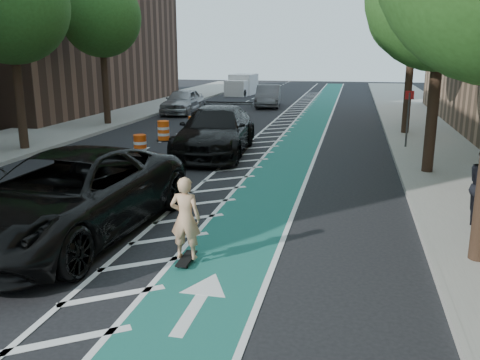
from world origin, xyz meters
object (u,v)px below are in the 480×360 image
(suv_far, at_px, (216,131))
(barrel_a, at_px, (140,146))
(skateboarder, at_px, (185,218))
(suv_near, at_px, (68,195))

(suv_far, distance_m, barrel_a, 3.06)
(skateboarder, bearing_deg, suv_near, -17.85)
(skateboarder, relative_size, barrel_a, 1.90)
(suv_near, height_order, suv_far, suv_near)
(suv_far, height_order, barrel_a, suv_far)
(skateboarder, bearing_deg, barrel_a, -63.62)
(skateboarder, distance_m, barrel_a, 10.76)
(suv_far, xyz_separation_m, barrel_a, (-2.77, -1.20, -0.52))
(suv_far, bearing_deg, barrel_a, -160.45)
(suv_near, height_order, barrel_a, suv_near)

